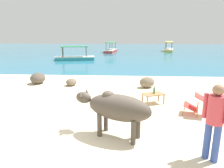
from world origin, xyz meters
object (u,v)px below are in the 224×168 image
bottle (154,90)px  person_standing (215,117)px  boat_yellow (169,49)px  deck_chair_far (110,97)px  boat_red (111,50)px  cow (117,108)px  deck_chair_near (196,103)px  boat_teal (75,57)px  low_bench_table (153,95)px

bottle → person_standing: (0.69, -3.39, 0.44)m
boat_yellow → deck_chair_far: bearing=176.8°
boat_red → boat_yellow: bearing=111.2°
cow → boat_yellow: (6.25, 23.97, -0.53)m
deck_chair_near → boat_teal: 14.57m
cow → low_bench_table: size_ratio=2.39×
low_bench_table → boat_red: bearing=76.3°
cow → deck_chair_near: (2.48, 1.55, -0.39)m
deck_chair_far → boat_teal: 12.98m
bottle → person_standing: 3.49m
cow → boat_red: size_ratio=0.55×
bottle → deck_chair_far: 1.67m
deck_chair_near → deck_chair_far: bearing=10.1°
cow → bottle: bearing=-94.1°
deck_chair_near → boat_teal: bearing=-41.2°
deck_chair_near → boat_red: bearing=-58.6°
cow → bottle: (1.28, 2.52, -0.27)m
low_bench_table → deck_chair_far: size_ratio=0.94×
boat_red → deck_chair_near: bearing=19.5°
boat_teal → boat_yellow: (10.72, 9.61, 0.00)m
deck_chair_far → person_standing: (2.29, -2.93, 0.56)m
cow → boat_teal: bearing=-49.9°
boat_teal → bottle: bearing=-75.6°
bottle → boat_teal: size_ratio=0.08×
cow → boat_teal: size_ratio=0.54×
boat_yellow → deck_chair_near: bearing=-176.1°
boat_red → person_standing: bearing=17.2°
cow → boat_red: 22.25m
person_standing → low_bench_table: bearing=55.7°
deck_chair_far → person_standing: bearing=-11.9°
bottle → deck_chair_near: bearing=-38.9°
low_bench_table → boat_red: 19.86m
deck_chair_far → boat_teal: bearing=148.8°
low_bench_table → boat_yellow: boat_yellow is taller
bottle → person_standing: size_ratio=0.18×
bottle → boat_red: 19.88m
person_standing → boat_yellow: 25.21m
person_standing → boat_red: 23.34m
cow → deck_chair_far: (-0.32, 2.06, -0.39)m
bottle → boat_yellow: 22.01m
person_standing → boat_red: (-3.54, 23.06, -0.70)m
person_standing → boat_red: bearing=52.6°
bottle → deck_chair_far: size_ratio=0.32×
cow → boat_red: boat_red is taller
bottle → deck_chair_near: 1.55m
low_bench_table → person_standing: size_ratio=0.54×
low_bench_table → bottle: (0.02, -0.01, 0.18)m
deck_chair_near → boat_teal: size_ratio=0.24×
boat_red → cow: bearing=12.5°
person_standing → bottle: bearing=55.4°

